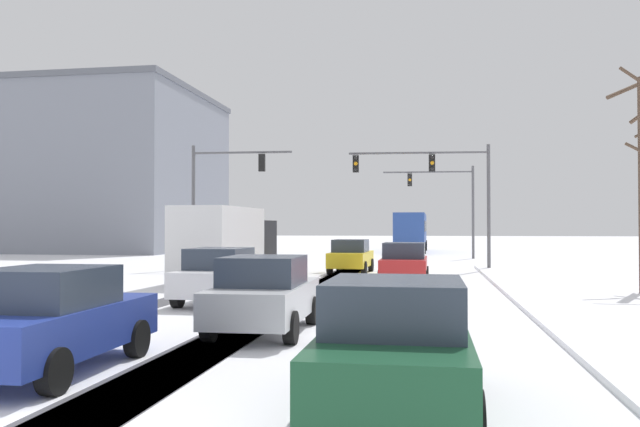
{
  "coord_description": "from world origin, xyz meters",
  "views": [
    {
      "loc": [
        4.6,
        -5.77,
        2.24
      ],
      "look_at": [
        0.0,
        21.26,
        2.8
      ],
      "focal_mm": 36.13,
      "sensor_mm": 36.0,
      "label": 1
    }
  ],
  "objects_px": {
    "traffic_signal_near_right": "(438,179)",
    "car_silver_fourth": "(265,294)",
    "car_blue_fifth": "(51,319)",
    "bus_oncoming": "(411,229)",
    "car_white_third": "(221,275)",
    "car_red_second": "(404,263)",
    "traffic_signal_near_left": "(220,186)",
    "box_truck_delivery": "(227,241)",
    "traffic_signal_far_right": "(448,195)",
    "office_building_far_left_block": "(81,172)",
    "car_yellow_cab_lead": "(351,256)",
    "car_dark_green_sixth": "(396,346)"
  },
  "relations": [
    {
      "from": "traffic_signal_near_right",
      "to": "bus_oncoming",
      "type": "bearing_deg",
      "value": 95.02
    },
    {
      "from": "car_dark_green_sixth",
      "to": "bus_oncoming",
      "type": "relative_size",
      "value": 0.37
    },
    {
      "from": "box_truck_delivery",
      "to": "car_blue_fifth",
      "type": "bearing_deg",
      "value": -81.31
    },
    {
      "from": "car_dark_green_sixth",
      "to": "box_truck_delivery",
      "type": "distance_m",
      "value": 19.56
    },
    {
      "from": "traffic_signal_near_left",
      "to": "office_building_far_left_block",
      "type": "height_order",
      "value": "office_building_far_left_block"
    },
    {
      "from": "traffic_signal_near_right",
      "to": "bus_oncoming",
      "type": "xyz_separation_m",
      "value": [
        -2.06,
        23.45,
        -2.7
      ]
    },
    {
      "from": "car_white_third",
      "to": "car_silver_fourth",
      "type": "xyz_separation_m",
      "value": [
        2.57,
        -4.82,
        0.0
      ]
    },
    {
      "from": "car_white_third",
      "to": "car_dark_green_sixth",
      "type": "xyz_separation_m",
      "value": [
        5.61,
        -10.31,
        0.0
      ]
    },
    {
      "from": "traffic_signal_far_right",
      "to": "box_truck_delivery",
      "type": "height_order",
      "value": "traffic_signal_far_right"
    },
    {
      "from": "car_blue_fifth",
      "to": "bus_oncoming",
      "type": "xyz_separation_m",
      "value": [
        4.16,
        48.33,
        1.18
      ]
    },
    {
      "from": "bus_oncoming",
      "to": "box_truck_delivery",
      "type": "distance_m",
      "value": 32.48
    },
    {
      "from": "traffic_signal_far_right",
      "to": "office_building_far_left_block",
      "type": "xyz_separation_m",
      "value": [
        -33.94,
        10.33,
        2.96
      ]
    },
    {
      "from": "car_silver_fourth",
      "to": "bus_oncoming",
      "type": "xyz_separation_m",
      "value": [
        1.85,
        44.18,
        1.18
      ]
    },
    {
      "from": "traffic_signal_near_right",
      "to": "car_white_third",
      "type": "bearing_deg",
      "value": -112.17
    },
    {
      "from": "traffic_signal_far_right",
      "to": "bus_oncoming",
      "type": "relative_size",
      "value": 0.59
    },
    {
      "from": "traffic_signal_near_left",
      "to": "car_red_second",
      "type": "bearing_deg",
      "value": -35.44
    },
    {
      "from": "traffic_signal_near_right",
      "to": "car_blue_fifth",
      "type": "height_order",
      "value": "traffic_signal_near_right"
    },
    {
      "from": "traffic_signal_near_right",
      "to": "car_silver_fourth",
      "type": "relative_size",
      "value": 1.76
    },
    {
      "from": "traffic_signal_near_left",
      "to": "car_yellow_cab_lead",
      "type": "relative_size",
      "value": 1.56
    },
    {
      "from": "car_blue_fifth",
      "to": "car_dark_green_sixth",
      "type": "xyz_separation_m",
      "value": [
        5.35,
        -1.34,
        0.0
      ]
    },
    {
      "from": "car_white_third",
      "to": "box_truck_delivery",
      "type": "height_order",
      "value": "box_truck_delivery"
    },
    {
      "from": "car_blue_fifth",
      "to": "car_dark_green_sixth",
      "type": "height_order",
      "value": "same"
    },
    {
      "from": "traffic_signal_near_right",
      "to": "car_blue_fifth",
      "type": "relative_size",
      "value": 1.77
    },
    {
      "from": "traffic_signal_near_right",
      "to": "car_silver_fourth",
      "type": "bearing_deg",
      "value": -100.69
    },
    {
      "from": "traffic_signal_near_left",
      "to": "car_red_second",
      "type": "height_order",
      "value": "traffic_signal_near_left"
    },
    {
      "from": "car_dark_green_sixth",
      "to": "bus_oncoming",
      "type": "bearing_deg",
      "value": 91.37
    },
    {
      "from": "box_truck_delivery",
      "to": "office_building_far_left_block",
      "type": "bearing_deg",
      "value": 128.41
    },
    {
      "from": "car_red_second",
      "to": "office_building_far_left_block",
      "type": "distance_m",
      "value": 44.95
    },
    {
      "from": "car_dark_green_sixth",
      "to": "office_building_far_left_block",
      "type": "relative_size",
      "value": 0.17
    },
    {
      "from": "traffic_signal_far_right",
      "to": "car_silver_fourth",
      "type": "height_order",
      "value": "traffic_signal_far_right"
    },
    {
      "from": "car_yellow_cab_lead",
      "to": "box_truck_delivery",
      "type": "height_order",
      "value": "box_truck_delivery"
    },
    {
      "from": "car_red_second",
      "to": "car_silver_fourth",
      "type": "xyz_separation_m",
      "value": [
        -2.48,
        -11.99,
        0.0
      ]
    },
    {
      "from": "traffic_signal_far_right",
      "to": "car_red_second",
      "type": "relative_size",
      "value": 1.58
    },
    {
      "from": "car_silver_fourth",
      "to": "car_yellow_cab_lead",
      "type": "bearing_deg",
      "value": 90.96
    },
    {
      "from": "car_silver_fourth",
      "to": "car_blue_fifth",
      "type": "height_order",
      "value": "same"
    },
    {
      "from": "car_silver_fourth",
      "to": "car_blue_fifth",
      "type": "relative_size",
      "value": 1.0
    },
    {
      "from": "traffic_signal_near_left",
      "to": "car_blue_fifth",
      "type": "distance_m",
      "value": 23.95
    },
    {
      "from": "car_blue_fifth",
      "to": "car_white_third",
      "type": "bearing_deg",
      "value": 91.69
    },
    {
      "from": "car_silver_fourth",
      "to": "bus_oncoming",
      "type": "bearing_deg",
      "value": 87.6
    },
    {
      "from": "car_white_third",
      "to": "car_dark_green_sixth",
      "type": "bearing_deg",
      "value": -61.43
    },
    {
      "from": "traffic_signal_near_right",
      "to": "car_dark_green_sixth",
      "type": "distance_m",
      "value": 26.52
    },
    {
      "from": "traffic_signal_near_left",
      "to": "car_white_third",
      "type": "height_order",
      "value": "traffic_signal_near_left"
    },
    {
      "from": "car_silver_fourth",
      "to": "bus_oncoming",
      "type": "relative_size",
      "value": 0.38
    },
    {
      "from": "car_silver_fourth",
      "to": "office_building_far_left_block",
      "type": "xyz_separation_m",
      "value": [
        -29.23,
        43.16,
        6.59
      ]
    },
    {
      "from": "car_white_third",
      "to": "car_red_second",
      "type": "bearing_deg",
      "value": 54.84
    },
    {
      "from": "car_red_second",
      "to": "car_silver_fourth",
      "type": "height_order",
      "value": "same"
    },
    {
      "from": "traffic_signal_near_left",
      "to": "car_blue_fifth",
      "type": "xyz_separation_m",
      "value": [
        5.05,
        -23.14,
        -3.57
      ]
    },
    {
      "from": "traffic_signal_far_right",
      "to": "car_dark_green_sixth",
      "type": "xyz_separation_m",
      "value": [
        -1.68,
        -38.32,
        -3.63
      ]
    },
    {
      "from": "car_white_third",
      "to": "car_dark_green_sixth",
      "type": "relative_size",
      "value": 1.01
    },
    {
      "from": "car_yellow_cab_lead",
      "to": "car_silver_fourth",
      "type": "relative_size",
      "value": 1.0
    }
  ]
}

